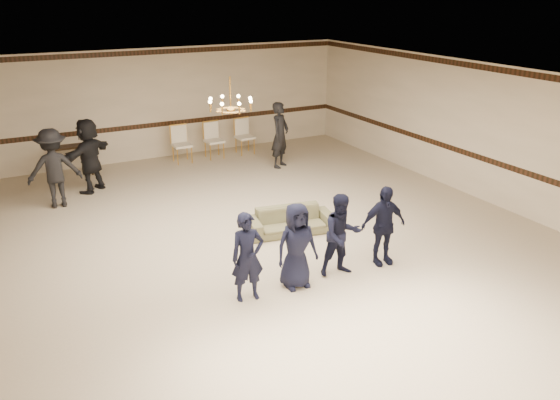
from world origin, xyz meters
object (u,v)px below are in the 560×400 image
Objects in this scene: boy_d at (383,226)px; banquet_chair_right at (245,137)px; boy_a at (248,257)px; console_table at (73,161)px; boy_b at (297,246)px; banquet_chair_left at (182,145)px; boy_c at (342,235)px; banquet_chair_mid at (214,141)px; settee at (291,221)px; adult_mid at (89,155)px; adult_right at (280,135)px; adult_left at (54,168)px; chandelier at (230,93)px.

banquet_chair_right is at bearing 91.99° from boy_d.
console_table is (-1.55, 7.98, -0.33)m from boy_a.
boy_b is 1.42× the size of banquet_chair_left.
banquet_chair_mid is at bearing 93.25° from boy_c.
settee is 6.92m from console_table.
boy_a reaches higher than banquet_chair_mid.
adult_right is (5.10, -0.40, 0.00)m from adult_mid.
adult_left is (-4.91, 5.80, 0.17)m from boy_d.
boy_d is (2.70, 0.00, 0.00)m from boy_a.
chandelier is at bearing 117.28° from boy_c.
boy_a is at bearing -123.34° from settee.
banquet_chair_mid and banquet_chair_right have the same top height.
boy_d is 0.81× the size of adult_left.
boy_b is 2.26m from settee.
boy_a is 0.84× the size of settee.
banquet_chair_right reaches higher than settee.
boy_d is 7.82m from banquet_chair_right.
console_table is at bearing 129.83° from settee.
settee is 5.57m from adult_mid.
adult_right reaches higher than banquet_chair_mid.
boy_a reaches higher than settee.
banquet_chair_left is (2.76, 1.28, -0.39)m from adult_mid.
adult_right is at bearing -174.70° from adult_left.
boy_a reaches higher than banquet_chair_right.
adult_right is at bearing 67.02° from boy_b.
settee is (-0.83, 1.98, -0.49)m from boy_d.
boy_b is at bearing -105.60° from banquet_chair_mid.
boy_d is at bearing 8.01° from boy_c.
chandelier is 0.53× the size of settee.
boy_a is 2.70m from boy_d.
boy_a and boy_c have the same top height.
chandelier is 5.88m from banquet_chair_mid.
adult_left is 5.08m from banquet_chair_mid.
boy_c reaches higher than console_table.
chandelier is at bearing 77.82° from boy_a.
adult_left is at bearing -161.29° from banquet_chair_mid.
console_table is at bearing 109.41° from boy_b.
adult_left is (-2.21, 5.80, 0.17)m from boy_a.
banquet_chair_left is at bearing 85.82° from boy_a.
boy_b is 0.84× the size of settee.
adult_mid is 3.07m from banquet_chair_left.
boy_b is 1.42× the size of banquet_chair_right.
console_table is at bearing 124.04° from adult_right.
boy_a is 0.81× the size of adult_mid.
adult_right is 2.19m from banquet_chair_mid.
banquet_chair_right is (2.00, 0.00, 0.00)m from banquet_chair_left.
chandelier is at bearing -111.25° from banquet_chair_mid.
chandelier is 6.37m from console_table.
adult_left reaches higher than boy_c.
boy_a is at bearing -118.33° from banquet_chair_right.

